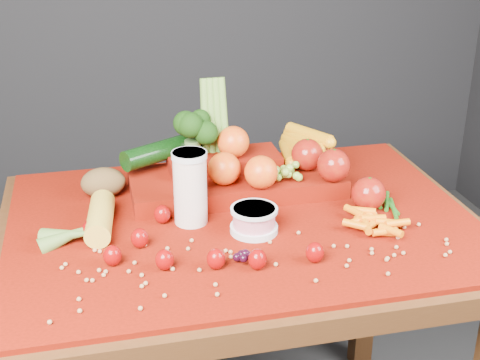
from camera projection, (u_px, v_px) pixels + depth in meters
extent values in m
cube|color=#3A1E0D|center=(242.00, 233.00, 1.55)|extent=(1.10, 0.80, 0.05)
cube|color=#3A1E0D|center=(51.00, 313.00, 1.90)|extent=(0.06, 0.06, 0.70)
cube|color=#3A1E0D|center=(367.00, 272.00, 2.09)|extent=(0.06, 0.06, 0.70)
cube|color=#770E03|center=(242.00, 221.00, 1.54)|extent=(1.05, 0.75, 0.01)
cylinder|color=beige|center=(190.00, 188.00, 1.48)|extent=(0.07, 0.07, 0.17)
cylinder|color=silver|center=(189.00, 155.00, 1.45)|extent=(0.08, 0.08, 0.01)
cylinder|color=silver|center=(254.00, 229.00, 1.47)|extent=(0.11, 0.11, 0.01)
cylinder|color=pink|center=(254.00, 217.00, 1.46)|extent=(0.09, 0.09, 0.04)
cylinder|color=silver|center=(254.00, 210.00, 1.45)|extent=(0.10, 0.10, 0.01)
ellipsoid|color=#970900|center=(140.00, 238.00, 1.40)|extent=(0.04, 0.04, 0.04)
cone|color=#133F0B|center=(139.00, 229.00, 1.40)|extent=(0.03, 0.03, 0.01)
ellipsoid|color=#970900|center=(112.00, 256.00, 1.34)|extent=(0.04, 0.04, 0.04)
cone|color=#133F0B|center=(112.00, 247.00, 1.33)|extent=(0.03, 0.03, 0.01)
ellipsoid|color=#970900|center=(165.00, 260.00, 1.32)|extent=(0.04, 0.04, 0.04)
cone|color=#133F0B|center=(164.00, 251.00, 1.31)|extent=(0.03, 0.03, 0.01)
ellipsoid|color=#970900|center=(216.00, 259.00, 1.33)|extent=(0.04, 0.04, 0.04)
cone|color=#133F0B|center=(216.00, 250.00, 1.32)|extent=(0.03, 0.03, 0.01)
ellipsoid|color=#970900|center=(257.00, 259.00, 1.32)|extent=(0.04, 0.04, 0.04)
cone|color=#133F0B|center=(258.00, 250.00, 1.32)|extent=(0.03, 0.03, 0.01)
ellipsoid|color=#970900|center=(315.00, 252.00, 1.35)|extent=(0.04, 0.04, 0.04)
cone|color=#133F0B|center=(315.00, 244.00, 1.34)|extent=(0.03, 0.03, 0.01)
ellipsoid|color=#970900|center=(162.00, 214.00, 1.51)|extent=(0.04, 0.04, 0.04)
cone|color=#133F0B|center=(162.00, 206.00, 1.50)|extent=(0.03, 0.03, 0.01)
ellipsoid|color=#970900|center=(91.00, 230.00, 1.44)|extent=(0.04, 0.04, 0.04)
cone|color=#133F0B|center=(90.00, 222.00, 1.43)|extent=(0.03, 0.03, 0.01)
cylinder|color=gold|center=(100.00, 218.00, 1.47)|extent=(0.08, 0.18, 0.06)
ellipsoid|color=brown|center=(103.00, 183.00, 1.63)|extent=(0.11, 0.08, 0.07)
cube|color=#770E03|center=(236.00, 183.00, 1.66)|extent=(0.52, 0.22, 0.04)
cube|color=#770E03|center=(224.00, 161.00, 1.69)|extent=(0.28, 0.12, 0.03)
sphere|color=maroon|center=(334.00, 165.00, 1.60)|extent=(0.08, 0.08, 0.08)
sphere|color=maroon|center=(369.00, 194.00, 1.56)|extent=(0.08, 0.08, 0.08)
sphere|color=maroon|center=(307.00, 155.00, 1.66)|extent=(0.08, 0.08, 0.08)
sphere|color=red|center=(224.00, 169.00, 1.58)|extent=(0.08, 0.08, 0.08)
sphere|color=red|center=(261.00, 172.00, 1.56)|extent=(0.08, 0.08, 0.08)
sphere|color=red|center=(233.00, 142.00, 1.65)|extent=(0.08, 0.08, 0.08)
cylinder|color=#C77409|center=(288.00, 153.00, 1.74)|extent=(0.06, 0.15, 0.04)
cylinder|color=#C77409|center=(296.00, 147.00, 1.74)|extent=(0.04, 0.15, 0.04)
cylinder|color=#C77409|center=(303.00, 141.00, 1.74)|extent=(0.07, 0.15, 0.04)
cylinder|color=#C77409|center=(309.00, 135.00, 1.73)|extent=(0.10, 0.15, 0.04)
cylinder|color=#3F662D|center=(193.00, 149.00, 1.65)|extent=(0.04, 0.04, 0.04)
cylinder|color=olive|center=(205.00, 122.00, 1.68)|extent=(0.03, 0.06, 0.22)
cylinder|color=olive|center=(211.00, 122.00, 1.68)|extent=(0.02, 0.06, 0.22)
cylinder|color=olive|center=(218.00, 121.00, 1.68)|extent=(0.02, 0.06, 0.22)
cylinder|color=olive|center=(224.00, 121.00, 1.69)|extent=(0.03, 0.06, 0.22)
cylinder|color=black|center=(166.00, 149.00, 1.68)|extent=(0.24, 0.16, 0.05)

